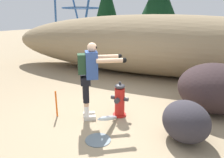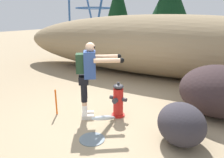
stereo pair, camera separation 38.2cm
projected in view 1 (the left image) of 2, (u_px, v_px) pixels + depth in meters
ground_plane at (106, 119)px, 4.69m from camera, size 56.00×56.00×0.04m
dirt_embankment at (152, 45)px, 8.15m from camera, size 12.77×3.20×2.26m
fire_hydrant at (120, 100)px, 4.71m from camera, size 0.40×0.35×0.80m
hydrant_water_jet at (106, 122)px, 4.13m from camera, size 0.47×1.19×0.48m
utility_worker at (91, 72)px, 4.42m from camera, size 1.02×0.86×1.66m
boulder_large at (215, 88)px, 4.92m from camera, size 2.05×2.00×1.14m
boulder_mid at (186, 121)px, 3.78m from camera, size 1.18×1.22×0.73m
survey_stake at (56, 104)px, 4.70m from camera, size 0.04×0.04×0.60m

